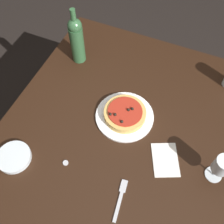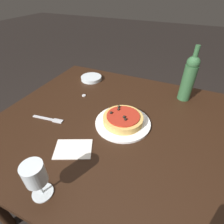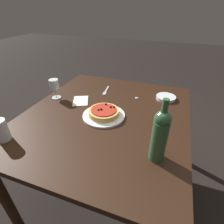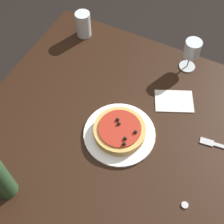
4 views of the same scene
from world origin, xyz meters
The scene contains 10 objects.
ground_plane centered at (0.00, 0.00, 0.00)m, with size 14.00×14.00×0.00m, color black.
dining_table centered at (0.00, 0.00, 0.64)m, with size 1.22×1.07×0.73m.
dinner_plate centered at (0.04, 0.00, 0.73)m, with size 0.28×0.28×0.01m.
pizza centered at (0.04, 0.00, 0.76)m, with size 0.20×0.20×0.05m.
wine_glass centered at (-0.08, -0.45, 0.83)m, with size 0.07×0.07×0.15m.
wine_bottle centered at (0.29, 0.37, 0.87)m, with size 0.07×0.07×0.32m.
side_bowl centered at (-0.35, 0.36, 0.74)m, with size 0.15×0.15×0.02m.
fork centered at (-0.32, -0.13, 0.73)m, with size 0.17×0.04×0.00m.
paper_napkin centered at (-0.09, -0.24, 0.73)m, with size 0.19×0.17×0.00m.
bottle_cap centered at (-0.28, 0.15, 0.73)m, with size 0.02×0.02×0.01m.
Camera 1 is at (-0.58, -0.20, 1.80)m, focal length 42.00 mm.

